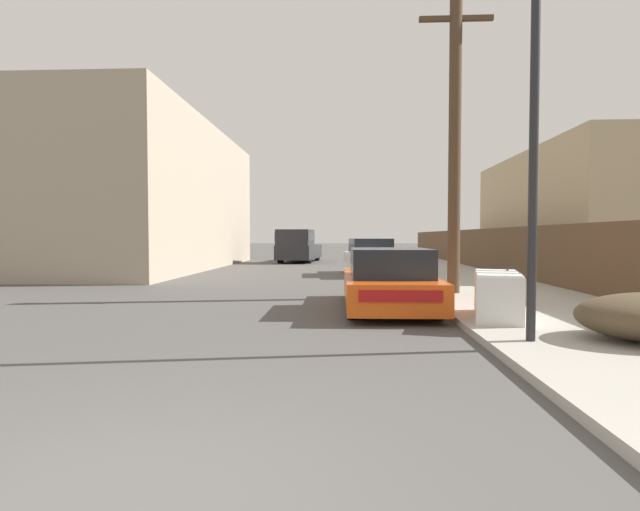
{
  "coord_description": "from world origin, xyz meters",
  "views": [
    {
      "loc": [
        1.29,
        -2.51,
        1.52
      ],
      "look_at": [
        0.72,
        8.75,
        1.09
      ],
      "focal_mm": 28.0,
      "sensor_mm": 36.0,
      "label": 1
    }
  ],
  "objects_px": {
    "pickup_truck": "(298,246)",
    "utility_pole": "(455,137)",
    "street_lamp": "(534,115)",
    "discarded_fridge": "(497,295)",
    "parked_sports_car_red": "(388,282)",
    "car_parked_mid": "(370,258)"
  },
  "relations": [
    {
      "from": "pickup_truck",
      "to": "street_lamp",
      "type": "xyz_separation_m",
      "value": [
        5.27,
        -22.46,
        2.18
      ]
    },
    {
      "from": "discarded_fridge",
      "to": "utility_pole",
      "type": "height_order",
      "value": "utility_pole"
    },
    {
      "from": "car_parked_mid",
      "to": "street_lamp",
      "type": "bearing_deg",
      "value": -88.18
    },
    {
      "from": "parked_sports_car_red",
      "to": "discarded_fridge",
      "type": "bearing_deg",
      "value": -46.09
    },
    {
      "from": "utility_pole",
      "to": "street_lamp",
      "type": "bearing_deg",
      "value": -92.1
    },
    {
      "from": "discarded_fridge",
      "to": "street_lamp",
      "type": "xyz_separation_m",
      "value": [
        -0.12,
        -1.91,
        2.61
      ]
    },
    {
      "from": "discarded_fridge",
      "to": "car_parked_mid",
      "type": "xyz_separation_m",
      "value": [
        -1.65,
        11.07,
        0.15
      ]
    },
    {
      "from": "parked_sports_car_red",
      "to": "street_lamp",
      "type": "height_order",
      "value": "street_lamp"
    },
    {
      "from": "parked_sports_car_red",
      "to": "street_lamp",
      "type": "distance_m",
      "value": 4.73
    },
    {
      "from": "parked_sports_car_red",
      "to": "car_parked_mid",
      "type": "xyz_separation_m",
      "value": [
        0.07,
        9.33,
        0.09
      ]
    },
    {
      "from": "pickup_truck",
      "to": "utility_pole",
      "type": "relative_size",
      "value": 0.73
    },
    {
      "from": "utility_pole",
      "to": "street_lamp",
      "type": "height_order",
      "value": "utility_pole"
    },
    {
      "from": "pickup_truck",
      "to": "discarded_fridge",
      "type": "bearing_deg",
      "value": 109.51
    },
    {
      "from": "car_parked_mid",
      "to": "utility_pole",
      "type": "height_order",
      "value": "utility_pole"
    },
    {
      "from": "parked_sports_car_red",
      "to": "utility_pole",
      "type": "relative_size",
      "value": 0.6
    },
    {
      "from": "parked_sports_car_red",
      "to": "pickup_truck",
      "type": "relative_size",
      "value": 0.82
    },
    {
      "from": "pickup_truck",
      "to": "utility_pole",
      "type": "xyz_separation_m",
      "value": [
        5.48,
        -16.66,
        3.03
      ]
    },
    {
      "from": "street_lamp",
      "to": "pickup_truck",
      "type": "bearing_deg",
      "value": 103.21
    },
    {
      "from": "discarded_fridge",
      "to": "car_parked_mid",
      "type": "height_order",
      "value": "car_parked_mid"
    },
    {
      "from": "parked_sports_car_red",
      "to": "pickup_truck",
      "type": "height_order",
      "value": "pickup_truck"
    },
    {
      "from": "utility_pole",
      "to": "street_lamp",
      "type": "distance_m",
      "value": 5.86
    },
    {
      "from": "utility_pole",
      "to": "car_parked_mid",
      "type": "bearing_deg",
      "value": 103.63
    }
  ]
}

